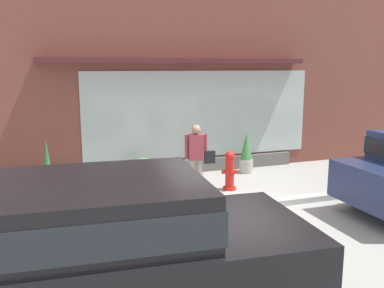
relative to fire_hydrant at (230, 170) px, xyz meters
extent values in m
plane|color=#9E9B93|center=(-0.65, -1.15, -0.46)|extent=(60.00, 60.00, 0.00)
cube|color=#B2B2AD|center=(-0.65, -1.35, -0.40)|extent=(14.00, 0.24, 0.12)
cube|color=brown|center=(-0.65, 2.05, 2.26)|extent=(14.00, 0.36, 5.44)
cube|color=#ADBCB7|center=(0.02, 1.85, 1.10)|extent=(6.30, 0.03, 2.29)
cube|color=#4C1E23|center=(-0.65, 1.70, 2.50)|extent=(6.90, 0.56, 0.12)
cube|color=#605E59|center=(-0.65, 1.83, -0.28)|extent=(6.70, 0.20, 0.36)
cylinder|color=red|center=(0.00, 0.00, -0.43)|extent=(0.30, 0.30, 0.06)
cylinder|color=red|center=(0.00, 0.00, -0.06)|extent=(0.20, 0.20, 0.67)
sphere|color=red|center=(0.00, 0.00, 0.33)|extent=(0.23, 0.23, 0.23)
cylinder|color=red|center=(-0.14, 0.00, -0.03)|extent=(0.10, 0.09, 0.09)
cylinder|color=red|center=(0.14, 0.00, -0.03)|extent=(0.10, 0.09, 0.09)
cylinder|color=red|center=(0.00, -0.14, -0.03)|extent=(0.09, 0.10, 0.09)
cylinder|color=#9E9384|center=(-0.72, 0.03, -0.07)|extent=(0.12, 0.12, 0.76)
cylinder|color=#9E9384|center=(-0.90, 0.06, -0.07)|extent=(0.12, 0.12, 0.76)
cube|color=#8E333D|center=(-0.81, 0.05, 0.59)|extent=(0.36, 0.26, 0.57)
sphere|color=#A37556|center=(-0.81, 0.05, 0.99)|extent=(0.21, 0.21, 0.21)
cylinder|color=#8E333D|center=(-0.60, 0.01, 0.61)|extent=(0.08, 0.08, 0.54)
cylinder|color=#8E333D|center=(-1.02, 0.09, 0.61)|extent=(0.08, 0.08, 0.54)
cube|color=black|center=(-0.51, -0.03, 0.36)|extent=(0.25, 0.14, 0.28)
cube|color=black|center=(-3.38, -4.32, 0.24)|extent=(4.50, 2.18, 0.77)
cube|color=black|center=(-3.60, -4.30, 0.90)|extent=(2.53, 1.89, 0.62)
cube|color=#1E2328|center=(-3.60, -4.30, 0.90)|extent=(2.57, 1.91, 0.34)
cylinder|color=black|center=(-1.96, -3.47, -0.15)|extent=(0.63, 0.23, 0.62)
cylinder|color=black|center=(2.10, -1.89, -0.15)|extent=(0.62, 0.20, 0.61)
cylinder|color=#9E6042|center=(-3.96, 1.20, -0.32)|extent=(0.25, 0.25, 0.28)
cone|color=#2D6B33|center=(-3.96, 1.20, 0.29)|extent=(0.23, 0.23, 0.95)
cylinder|color=#9E6042|center=(-1.76, 1.13, -0.30)|extent=(0.34, 0.34, 0.31)
sphere|color=#4C934C|center=(-1.76, 1.13, 0.00)|extent=(0.40, 0.40, 0.40)
sphere|color=#E5C64C|center=(-1.68, 1.17, 0.08)|extent=(0.09, 0.09, 0.09)
sphere|color=white|center=(-1.71, 1.05, 0.11)|extent=(0.11, 0.11, 0.11)
cylinder|color=#B7B2A3|center=(-4.83, 1.22, -0.35)|extent=(0.41, 0.41, 0.22)
sphere|color=olive|center=(-4.83, 1.22, -0.08)|extent=(0.44, 0.44, 0.44)
sphere|color=white|center=(-4.86, 1.11, -0.02)|extent=(0.10, 0.10, 0.10)
cylinder|color=#B7B2A3|center=(1.07, 1.28, -0.27)|extent=(0.37, 0.37, 0.37)
cone|color=#3D8442|center=(1.07, 1.28, 0.28)|extent=(0.33, 0.33, 0.73)
camera|label=1|loc=(-3.94, -8.50, 2.34)|focal=39.03mm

